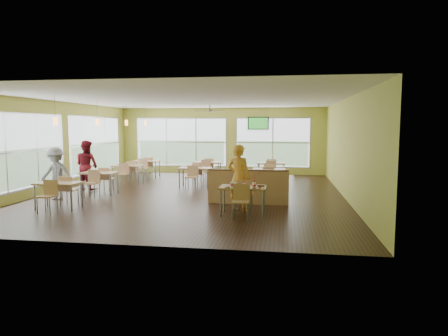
{
  "coord_description": "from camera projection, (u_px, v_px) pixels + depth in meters",
  "views": [
    {
      "loc": [
        3.05,
        -13.23,
        2.31
      ],
      "look_at": [
        1.13,
        -0.58,
        0.97
      ],
      "focal_mm": 32.0,
      "sensor_mm": 36.0,
      "label": 1
    }
  ],
  "objects": [
    {
      "name": "wrapper_left",
      "position": [
        227.0,
        187.0,
        10.15
      ],
      "size": [
        0.19,
        0.18,
        0.04
      ],
      "primitive_type": "ellipsoid",
      "rotation": [
        0.0,
        0.0,
        -0.33
      ],
      "color": "#9B764B",
      "rests_on": "main_table"
    },
    {
      "name": "patron_maroon",
      "position": [
        87.0,
        165.0,
        14.43
      ],
      "size": [
        1.06,
        0.95,
        1.81
      ],
      "primitive_type": "imported",
      "rotation": [
        0.0,
        0.0,
        2.78
      ],
      "color": "#5E1018",
      "rests_on": "floor"
    },
    {
      "name": "room",
      "position": [
        194.0,
        147.0,
        13.54
      ],
      "size": [
        12.0,
        12.04,
        3.2
      ],
      "color": "black",
      "rests_on": "ground"
    },
    {
      "name": "tv_backwall",
      "position": [
        258.0,
        123.0,
        18.98
      ],
      "size": [
        1.0,
        0.07,
        0.6
      ],
      "color": "black",
      "rests_on": "wall_back"
    },
    {
      "name": "cup_yellow",
      "position": [
        236.0,
        185.0,
        10.24
      ],
      "size": [
        0.09,
        0.09,
        0.31
      ],
      "color": "white",
      "rests_on": "main_table"
    },
    {
      "name": "half_wall_divider",
      "position": [
        248.0,
        187.0,
        11.83
      ],
      "size": [
        2.4,
        0.14,
        1.04
      ],
      "color": "tan",
      "rests_on": "floor"
    },
    {
      "name": "cup_red_far",
      "position": [
        254.0,
        185.0,
        10.1
      ],
      "size": [
        0.1,
        0.1,
        0.37
      ],
      "color": "white",
      "rests_on": "main_table"
    },
    {
      "name": "ceiling_fan",
      "position": [
        210.0,
        111.0,
        16.35
      ],
      "size": [
        1.25,
        1.25,
        0.29
      ],
      "color": "#2D2119",
      "rests_on": "ceiling"
    },
    {
      "name": "main_table",
      "position": [
        243.0,
        191.0,
        10.39
      ],
      "size": [
        1.22,
        1.52,
        0.87
      ],
      "color": "tan",
      "rests_on": "floor"
    },
    {
      "name": "ketchup_cup",
      "position": [
        260.0,
        188.0,
        10.08
      ],
      "size": [
        0.07,
        0.07,
        0.03
      ],
      "primitive_type": "cylinder",
      "color": "#A21A00",
      "rests_on": "main_table"
    },
    {
      "name": "patron_grey",
      "position": [
        56.0,
        174.0,
        12.59
      ],
      "size": [
        1.1,
        0.68,
        1.64
      ],
      "primitive_type": "imported",
      "rotation": [
        0.0,
        0.0,
        -0.07
      ],
      "color": "slate",
      "rests_on": "floor"
    },
    {
      "name": "wrapper_mid",
      "position": [
        243.0,
        185.0,
        10.46
      ],
      "size": [
        0.26,
        0.24,
        0.06
      ],
      "primitive_type": "ellipsoid",
      "rotation": [
        0.0,
        0.0,
        0.18
      ],
      "color": "#9B764B",
      "rests_on": "main_table"
    },
    {
      "name": "cup_red_near",
      "position": [
        244.0,
        185.0,
        10.16
      ],
      "size": [
        0.09,
        0.09,
        0.31
      ],
      "color": "white",
      "rests_on": "main_table"
    },
    {
      "name": "cup_blue",
      "position": [
        232.0,
        185.0,
        10.2
      ],
      "size": [
        0.1,
        0.1,
        0.35
      ],
      "color": "white",
      "rests_on": "main_table"
    },
    {
      "name": "food_basket",
      "position": [
        261.0,
        185.0,
        10.38
      ],
      "size": [
        0.21,
        0.21,
        0.05
      ],
      "color": "black",
      "rests_on": "main_table"
    },
    {
      "name": "wrapper_right",
      "position": [
        254.0,
        188.0,
        10.04
      ],
      "size": [
        0.13,
        0.12,
        0.03
      ],
      "primitive_type": "ellipsoid",
      "rotation": [
        0.0,
        0.0,
        0.06
      ],
      "color": "#9B764B",
      "rests_on": "main_table"
    },
    {
      "name": "pendant_lights",
      "position": [
        112.0,
        122.0,
        14.59
      ],
      "size": [
        0.11,
        7.31,
        0.86
      ],
      "color": "#2D2119",
      "rests_on": "ceiling"
    },
    {
      "name": "man_plaid",
      "position": [
        239.0,
        177.0,
        10.91
      ],
      "size": [
        0.78,
        0.64,
        1.83
      ],
      "primitive_type": "imported",
      "rotation": [
        0.0,
        0.0,
        2.79
      ],
      "color": "#D25D17",
      "rests_on": "floor"
    },
    {
      "name": "dining_tables",
      "position": [
        177.0,
        170.0,
        15.48
      ],
      "size": [
        6.92,
        8.72,
        0.87
      ],
      "color": "tan",
      "rests_on": "floor"
    },
    {
      "name": "window_bays",
      "position": [
        149.0,
        146.0,
        16.97
      ],
      "size": [
        9.24,
        10.24,
        2.38
      ],
      "color": "white",
      "rests_on": "room"
    }
  ]
}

